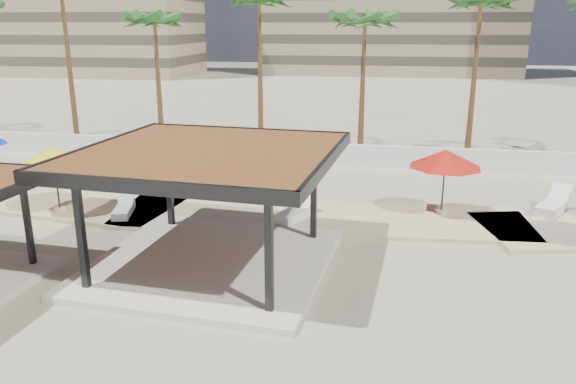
% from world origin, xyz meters
% --- Properties ---
extents(ground, '(200.00, 200.00, 0.00)m').
position_xyz_m(ground, '(0.00, 0.00, 0.00)').
color(ground, tan).
rests_on(ground, ground).
extents(promenade, '(44.45, 7.97, 0.24)m').
position_xyz_m(promenade, '(2.00, 7.67, 0.06)').
color(promenade, '#C6B284').
rests_on(promenade, ground).
extents(boundary_wall, '(56.00, 0.30, 1.20)m').
position_xyz_m(boundary_wall, '(0.00, 16.00, 0.60)').
color(boundary_wall, silver).
rests_on(boundary_wall, ground).
extents(pavilion_central, '(8.08, 8.08, 3.81)m').
position_xyz_m(pavilion_central, '(-0.80, 2.12, 2.27)').
color(pavilion_central, beige).
rests_on(pavilion_central, ground).
extents(umbrella_b, '(3.67, 3.67, 2.62)m').
position_xyz_m(umbrella_b, '(-8.34, 5.80, 2.43)').
color(umbrella_b, beige).
rests_on(umbrella_b, promenade).
extents(umbrella_c, '(3.57, 3.57, 2.55)m').
position_xyz_m(umbrella_c, '(6.78, 8.30, 2.37)').
color(umbrella_c, beige).
rests_on(umbrella_c, promenade).
extents(lounger_a, '(1.07, 1.97, 0.71)m').
position_xyz_m(lounger_a, '(-5.63, 5.91, 0.35)').
color(lounger_a, silver).
rests_on(lounger_a, promenade).
extents(lounger_b, '(1.47, 2.28, 0.82)m').
position_xyz_m(lounger_b, '(1.14, 6.59, 0.38)').
color(lounger_b, silver).
rests_on(lounger_b, promenade).
extents(lounger_d, '(1.88, 2.47, 0.91)m').
position_xyz_m(lounger_d, '(11.20, 9.25, 0.40)').
color(lounger_d, silver).
rests_on(lounger_d, promenade).
extents(palm_c, '(3.00, 3.00, 8.46)m').
position_xyz_m(palm_c, '(-9.00, 18.10, 7.35)').
color(palm_c, brown).
rests_on(palm_c, ground).
extents(palm_d, '(3.00, 3.00, 9.56)m').
position_xyz_m(palm_d, '(-3.00, 18.90, 8.38)').
color(palm_d, brown).
rests_on(palm_d, ground).
extents(palm_e, '(3.00, 3.00, 8.43)m').
position_xyz_m(palm_e, '(3.00, 18.40, 7.32)').
color(palm_e, brown).
rests_on(palm_e, ground).
extents(palm_f, '(3.00, 3.00, 9.39)m').
position_xyz_m(palm_f, '(9.00, 18.60, 8.22)').
color(palm_f, brown).
rests_on(palm_f, ground).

